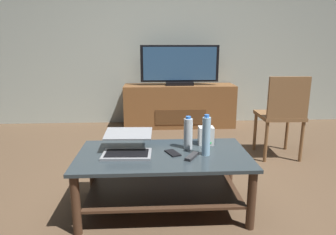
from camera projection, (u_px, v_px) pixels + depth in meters
The scene contains 12 objects.
ground_plane at pixel (176, 200), 2.43m from camera, with size 7.68×7.68×0.00m, color brown.
back_wall at pixel (163, 32), 4.61m from camera, with size 6.40×0.12×2.80m, color #A8B2A8.
coffee_table at pixel (163, 171), 2.24m from camera, with size 1.26×0.68×0.44m.
media_cabinet at pixel (179, 106), 4.57m from camera, with size 1.65×0.47×0.63m.
television at pixel (180, 66), 4.41m from camera, with size 1.15×0.20×0.58m.
dining_chair at pixel (282, 112), 3.21m from camera, with size 0.45×0.45×0.91m.
laptop at pixel (128, 146), 2.20m from camera, with size 0.36×0.36×0.15m.
router_box at pixel (206, 136), 2.40m from camera, with size 0.12×0.10×0.14m.
water_bottle_near at pixel (206, 136), 2.15m from camera, with size 0.06×0.06×0.30m.
water_bottle_far at pixel (188, 133), 2.29m from camera, with size 0.07×0.07×0.25m.
cell_phone at pixel (173, 153), 2.20m from camera, with size 0.07×0.14×0.01m, color black.
tv_remote at pixel (192, 156), 2.12m from camera, with size 0.04×0.16×0.02m, color #2D2D30.
Camera 1 is at (-0.18, -2.19, 1.23)m, focal length 32.14 mm.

